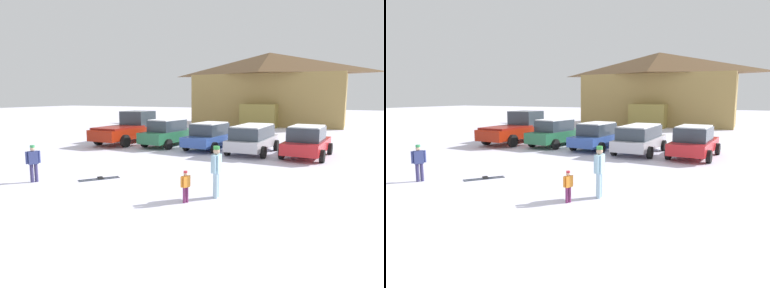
{
  "view_description": "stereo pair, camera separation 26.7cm",
  "coord_description": "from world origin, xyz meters",
  "views": [
    {
      "loc": [
        7.58,
        -6.46,
        3.23
      ],
      "look_at": [
        0.38,
        8.19,
        0.93
      ],
      "focal_mm": 32.0,
      "sensor_mm": 36.0,
      "label": 1
    },
    {
      "loc": [
        7.82,
        -6.34,
        3.23
      ],
      "look_at": [
        0.38,
        8.19,
        0.93
      ],
      "focal_mm": 32.0,
      "sensor_mm": 36.0,
      "label": 2
    }
  ],
  "objects": [
    {
      "name": "skier_teen_in_navy_coat",
      "position": [
        -3.36,
        2.24,
        0.79
      ],
      "size": [
        0.34,
        0.46,
        1.41
      ],
      "color": "navy",
      "rests_on": "ground"
    },
    {
      "name": "pair_of_skis",
      "position": [
        -1.44,
        3.66,
        0.02
      ],
      "size": [
        1.18,
        1.42,
        0.08
      ],
      "color": "#1A222D",
      "rests_on": "ground"
    },
    {
      "name": "parked_red_sedan",
      "position": [
        5.12,
        12.4,
        0.84
      ],
      "size": [
        2.37,
        4.57,
        1.68
      ],
      "color": "red",
      "rests_on": "ground"
    },
    {
      "name": "skier_child_in_orange_jacket",
      "position": [
        2.95,
        2.52,
        0.56
      ],
      "size": [
        0.23,
        0.34,
        0.99
      ],
      "color": "#732B5C",
      "rests_on": "ground"
    },
    {
      "name": "parked_silver_wagon",
      "position": [
        2.19,
        12.35,
        0.87
      ],
      "size": [
        2.26,
        4.67,
        1.6
      ],
      "color": "#B9B8C2",
      "rests_on": "ground"
    },
    {
      "name": "skier_adult_in_blue_parka",
      "position": [
        3.58,
        3.43,
        0.94
      ],
      "size": [
        0.28,
        0.62,
        1.67
      ],
      "color": "#9ABCD1",
      "rests_on": "ground"
    },
    {
      "name": "ground",
      "position": [
        0.0,
        0.0,
        0.0
      ],
      "size": [
        160.0,
        160.0,
        0.0
      ],
      "primitive_type": "plane",
      "color": "silver"
    },
    {
      "name": "pickup_truck",
      "position": [
        -6.76,
        12.95,
        1.0
      ],
      "size": [
        2.5,
        5.87,
        2.15
      ],
      "color": "maroon",
      "rests_on": "ground"
    },
    {
      "name": "parked_blue_hatchback",
      "position": [
        -0.56,
        12.72,
        0.82
      ],
      "size": [
        2.35,
        4.74,
        1.63
      ],
      "color": "#2F4E9E",
      "rests_on": "ground"
    },
    {
      "name": "parked_green_coupe",
      "position": [
        -3.55,
        12.75,
        0.87
      ],
      "size": [
        2.37,
        4.71,
        1.75
      ],
      "color": "#24623E",
      "rests_on": "ground"
    },
    {
      "name": "ski_lodge",
      "position": [
        -1.87,
        32.43,
        4.06
      ],
      "size": [
        16.83,
        9.3,
        8.02
      ],
      "color": "olive",
      "rests_on": "ground"
    }
  ]
}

